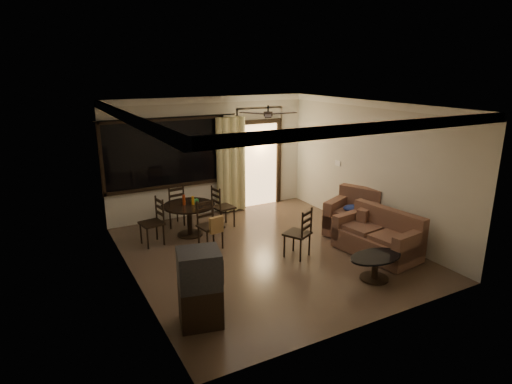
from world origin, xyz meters
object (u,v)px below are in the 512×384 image
dining_chair_south (211,233)px  dining_table (189,211)px  side_chair (298,242)px  dining_chair_east (223,214)px  tv_cabinet (200,288)px  sofa (379,237)px  armchair (354,217)px  coffee_table (375,264)px  dining_chair_north (174,213)px  dining_chair_west (153,231)px

dining_chair_south → dining_table: bearing=89.9°
dining_table → side_chair: bearing=-54.8°
dining_chair_east → tv_cabinet: bearing=142.8°
sofa → armchair: bearing=67.6°
dining_chair_east → dining_chair_south: bearing=135.7°
dining_chair_east → dining_chair_south: size_ratio=1.00×
dining_table → tv_cabinet: bearing=-107.3°
coffee_table → dining_chair_north: bearing=117.9°
sofa → dining_chair_north: bearing=123.4°
dining_chair_west → dining_chair_east: size_ratio=1.00×
dining_chair_east → dining_chair_south: (-0.70, -0.97, 0.02)m
sofa → coffee_table: sofa is taller
dining_chair_east → coffee_table: bearing=-169.1°
dining_chair_west → sofa: size_ratio=0.57×
dining_chair_south → armchair: (2.97, -0.76, 0.09)m
dining_table → armchair: bearing=-27.5°
sofa → dining_chair_east: bearing=118.1°
tv_cabinet → coffee_table: 3.06m
dining_chair_west → tv_cabinet: (-0.17, -3.07, 0.27)m
dining_chair_north → side_chair: size_ratio=0.99×
dining_chair_south → coffee_table: size_ratio=0.98×
sofa → tv_cabinet: bearing=-179.7°
dining_table → dining_chair_east: bearing=8.3°
dining_chair_east → armchair: size_ratio=0.76×
dining_table → dining_chair_north: size_ratio=1.14×
sofa → coffee_table: (-0.79, -0.74, -0.05)m
dining_chair_east → dining_chair_south: same height
tv_cabinet → sofa: (3.83, 0.56, -0.21)m
dining_chair_south → sofa: (2.71, -1.78, 0.03)m
dining_table → dining_chair_north: 0.77m
dining_chair_south → dining_chair_north: (-0.24, 1.56, -0.02)m
tv_cabinet → sofa: size_ratio=0.66×
dining_chair_east → coffee_table: size_ratio=0.98×
dining_chair_west → dining_chair_south: size_ratio=1.00×
dining_chair_east → dining_chair_north: same height
dining_chair_west → dining_chair_north: size_ratio=1.00×
dining_table → armchair: 3.49m
sofa → dining_table: bearing=129.1°
dining_chair_west → coffee_table: dining_chair_west is taller
dining_table → sofa: dining_table is taller
dining_chair_south → dining_chair_north: 1.58m
dining_chair_east → side_chair: 2.19m
sofa → armchair: size_ratio=1.33×
dining_chair_north → dining_chair_east: bearing=139.4°
armchair → side_chair: bearing=168.2°
dining_table → tv_cabinet: 3.34m
dining_chair_east → sofa: size_ratio=0.57×
coffee_table → dining_chair_east: bearing=109.3°
dining_chair_west → armchair: 4.20m
tv_cabinet → side_chair: bearing=39.4°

